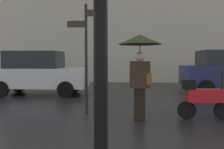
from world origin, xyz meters
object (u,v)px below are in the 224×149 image
object	(u,v)px
pedestrian_with_umbrella	(140,53)
parked_scooter	(203,98)
street_signpost	(86,48)
parked_car_right	(38,73)

from	to	relation	value
pedestrian_with_umbrella	parked_scooter	world-z (taller)	pedestrian_with_umbrella
street_signpost	parked_scooter	bearing A→B (deg)	-10.66
parked_scooter	street_signpost	world-z (taller)	street_signpost
pedestrian_with_umbrella	parked_scooter	size ratio (longest dim) A/B	1.54
parked_car_right	street_signpost	world-z (taller)	street_signpost
pedestrian_with_umbrella	street_signpost	xyz separation A→B (m)	(-1.44, 0.80, 0.18)
pedestrian_with_umbrella	street_signpost	world-z (taller)	street_signpost
parked_car_right	pedestrian_with_umbrella	bearing A→B (deg)	-37.46
parked_car_right	street_signpost	xyz separation A→B (m)	(2.65, -3.53, 0.89)
pedestrian_with_umbrella	street_signpost	distance (m)	1.65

